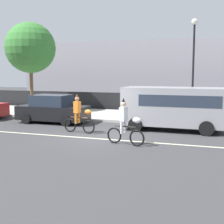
{
  "coord_description": "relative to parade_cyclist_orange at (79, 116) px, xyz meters",
  "views": [
    {
      "loc": [
        5.14,
        -13.17,
        2.93
      ],
      "look_at": [
        0.25,
        1.2,
        1.0
      ],
      "focal_mm": 50.0,
      "sensor_mm": 36.0,
      "label": 1
    }
  ],
  "objects": [
    {
      "name": "road_centre_line",
      "position": [
        1.19,
        -1.0,
        -0.84
      ],
      "size": [
        36.0,
        0.14,
        0.01
      ],
      "primitive_type": "cube",
      "color": "beige",
      "rests_on": "ground"
    },
    {
      "name": "parked_car_black",
      "position": [
        -2.77,
        2.3,
        -0.06
      ],
      "size": [
        4.1,
        1.92,
        1.64
      ],
      "color": "black",
      "rests_on": "ground"
    },
    {
      "name": "street_lamp_post",
      "position": [
        4.9,
        5.33,
        3.15
      ],
      "size": [
        0.36,
        0.36,
        5.86
      ],
      "color": "black",
      "rests_on": "sidewalk_curb"
    },
    {
      "name": "parked_van_grey",
      "position": [
        4.27,
        2.2,
        0.44
      ],
      "size": [
        5.0,
        2.22,
        2.18
      ],
      "color": "#99999E",
      "rests_on": "ground"
    },
    {
      "name": "sidewalk_curb",
      "position": [
        1.19,
        6.0,
        -0.77
      ],
      "size": [
        60.0,
        5.0,
        0.15
      ],
      "primitive_type": "cube",
      "color": "#ADAAA3",
      "rests_on": "ground"
    },
    {
      "name": "parade_cyclist_zebra",
      "position": [
        2.85,
        -1.7,
        0.0
      ],
      "size": [
        1.7,
        0.56,
        1.92
      ],
      "color": "black",
      "rests_on": "ground"
    },
    {
      "name": "parade_cyclist_orange",
      "position": [
        0.0,
        0.0,
        0.0
      ],
      "size": [
        1.72,
        0.51,
        1.92
      ],
      "color": "black",
      "rests_on": "ground"
    },
    {
      "name": "building_backdrop",
      "position": [
        1.96,
        17.5,
        2.05
      ],
      "size": [
        28.0,
        8.0,
        5.78
      ],
      "primitive_type": "cube",
      "color": "#99939E",
      "rests_on": "ground"
    },
    {
      "name": "street_tree_near_lamp",
      "position": [
        -6.49,
        5.88,
        3.82
      ],
      "size": [
        3.6,
        3.6,
        6.33
      ],
      "color": "brown",
      "rests_on": "sidewalk_curb"
    },
    {
      "name": "ground_plane",
      "position": [
        1.19,
        -0.5,
        -0.84
      ],
      "size": [
        80.0,
        80.0,
        0.0
      ],
      "primitive_type": "plane",
      "color": "#38383A"
    },
    {
      "name": "fence_line",
      "position": [
        1.19,
        8.9,
        -0.14
      ],
      "size": [
        40.0,
        0.08,
        1.4
      ],
      "primitive_type": "cube",
      "color": "black",
      "rests_on": "ground"
    }
  ]
}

